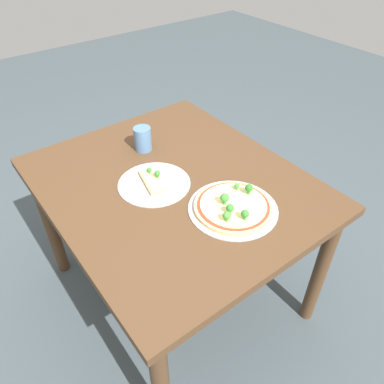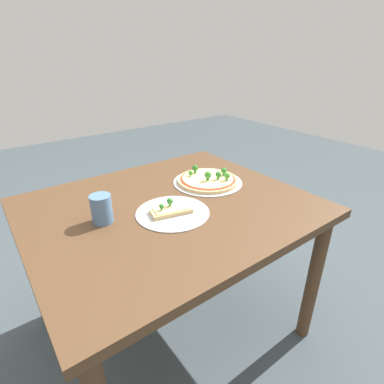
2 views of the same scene
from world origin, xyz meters
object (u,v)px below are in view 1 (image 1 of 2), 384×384
object	(u,v)px
dining_table	(174,198)
pizza_tray_slice	(154,182)
drinking_cup	(143,139)
pizza_tray_whole	(233,206)

from	to	relation	value
dining_table	pizza_tray_slice	world-z (taller)	pizza_tray_slice
dining_table	pizza_tray_slice	distance (m)	0.13
dining_table	drinking_cup	size ratio (longest dim) A/B	10.41
dining_table	pizza_tray_slice	xyz separation A→B (m)	(-0.04, -0.07, 0.10)
pizza_tray_whole	drinking_cup	xyz separation A→B (m)	(-0.54, -0.05, 0.04)
pizza_tray_whole	drinking_cup	distance (m)	0.55
pizza_tray_whole	drinking_cup	size ratio (longest dim) A/B	3.08
dining_table	pizza_tray_slice	bearing A→B (deg)	-116.58
pizza_tray_whole	drinking_cup	bearing A→B (deg)	-174.86
dining_table	pizza_tray_whole	world-z (taller)	pizza_tray_whole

